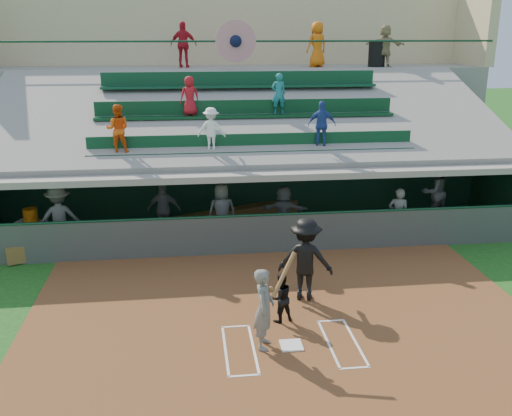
{
  "coord_description": "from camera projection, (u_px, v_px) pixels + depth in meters",
  "views": [
    {
      "loc": [
        -1.89,
        -9.76,
        5.95
      ],
      "look_at": [
        -0.28,
        3.5,
        1.8
      ],
      "focal_mm": 40.0,
      "sensor_mm": 36.0,
      "label": 1
    }
  ],
  "objects": [
    {
      "name": "ground",
      "position": [
        291.0,
        347.0,
        11.23
      ],
      "size": [
        100.0,
        100.0,
        0.0
      ],
      "primitive_type": "plane",
      "color": "#194E15",
      "rests_on": "ground"
    },
    {
      "name": "dirt_slab",
      "position": [
        287.0,
        334.0,
        11.7
      ],
      "size": [
        11.0,
        9.0,
        0.02
      ],
      "primitive_type": "cube",
      "color": "brown",
      "rests_on": "ground"
    },
    {
      "name": "home_plate",
      "position": [
        291.0,
        345.0,
        11.22
      ],
      "size": [
        0.43,
        0.43,
        0.03
      ],
      "primitive_type": "cube",
      "color": "white",
      "rests_on": "dirt_slab"
    },
    {
      "name": "batters_box_chalk",
      "position": [
        291.0,
        346.0,
        11.22
      ],
      "size": [
        2.65,
        1.85,
        0.01
      ],
      "color": "white",
      "rests_on": "dirt_slab"
    },
    {
      "name": "dugout_floor",
      "position": [
        252.0,
        232.0,
        17.62
      ],
      "size": [
        16.0,
        3.5,
        0.04
      ],
      "primitive_type": "cube",
      "color": "gray",
      "rests_on": "ground"
    },
    {
      "name": "concourse_slab",
      "position": [
        233.0,
        124.0,
        23.35
      ],
      "size": [
        20.0,
        3.0,
        4.6
      ],
      "primitive_type": "cube",
      "color": "gray",
      "rests_on": "ground"
    },
    {
      "name": "grandstand",
      "position": [
        240.0,
        138.0,
        20.53
      ],
      "size": [
        20.4,
        10.4,
        7.8
      ],
      "color": "#454A45",
      "rests_on": "ground"
    },
    {
      "name": "batter_at_plate",
      "position": [
        264.0,
        308.0,
        10.97
      ],
      "size": [
        0.89,
        0.76,
        1.95
      ],
      "color": "#5B5D58",
      "rests_on": "dirt_slab"
    },
    {
      "name": "catcher",
      "position": [
        280.0,
        298.0,
        12.04
      ],
      "size": [
        0.62,
        0.55,
        1.09
      ],
      "primitive_type": "imported",
      "rotation": [
        0.0,
        0.0,
        3.44
      ],
      "color": "black",
      "rests_on": "dirt_slab"
    },
    {
      "name": "home_umpire",
      "position": [
        305.0,
        259.0,
        12.96
      ],
      "size": [
        1.41,
        1.04,
        1.94
      ],
      "primitive_type": "imported",
      "rotation": [
        0.0,
        0.0,
        2.86
      ],
      "color": "black",
      "rests_on": "dirt_slab"
    },
    {
      "name": "dugout_bench",
      "position": [
        255.0,
        212.0,
        18.75
      ],
      "size": [
        14.25,
        6.39,
        0.46
      ],
      "primitive_type": "cube",
      "rotation": [
        0.0,
        0.0,
        0.4
      ],
      "color": "brown",
      "rests_on": "dugout_floor"
    },
    {
      "name": "white_table",
      "position": [
        30.0,
        234.0,
        16.32
      ],
      "size": [
        0.95,
        0.82,
        0.71
      ],
      "primitive_type": "cube",
      "rotation": [
        0.0,
        0.0,
        -0.3
      ],
      "color": "silver",
      "rests_on": "dugout_floor"
    },
    {
      "name": "water_cooler",
      "position": [
        30.0,
        215.0,
        16.18
      ],
      "size": [
        0.4,
        0.4,
        0.4
      ],
      "primitive_type": "cylinder",
      "color": "#D4670C",
      "rests_on": "white_table"
    },
    {
      "name": "dugout_player_a",
      "position": [
        59.0,
        218.0,
        15.9
      ],
      "size": [
        1.32,
        0.93,
        1.86
      ],
      "primitive_type": "imported",
      "rotation": [
        0.0,
        0.0,
        3.36
      ],
      "color": "#545651",
      "rests_on": "dugout_floor"
    },
    {
      "name": "dugout_player_b",
      "position": [
        164.0,
        210.0,
        16.95
      ],
      "size": [
        1.02,
        0.52,
        1.67
      ],
      "primitive_type": "imported",
      "rotation": [
        0.0,
        0.0,
        3.02
      ],
      "color": "#555752",
      "rests_on": "dugout_floor"
    },
    {
      "name": "dugout_player_c",
      "position": [
        222.0,
        212.0,
        16.66
      ],
      "size": [
        0.9,
        0.64,
        1.72
      ],
      "primitive_type": "imported",
      "rotation": [
        0.0,
        0.0,
        3.26
      ],
      "color": "#555853",
      "rests_on": "dugout_floor"
    },
    {
      "name": "dugout_player_d",
      "position": [
        284.0,
        212.0,
        16.93
      ],
      "size": [
        1.52,
        0.78,
        1.57
      ],
      "primitive_type": "imported",
      "rotation": [
        0.0,
        0.0,
        2.91
      ],
      "color": "#5A5D58",
      "rests_on": "dugout_floor"
    },
    {
      "name": "dugout_player_e",
      "position": [
        398.0,
        215.0,
        16.57
      ],
      "size": [
        0.69,
        0.57,
        1.61
      ],
      "primitive_type": "imported",
      "rotation": [
        0.0,
        0.0,
        2.78
      ],
      "color": "#575A55",
      "rests_on": "dugout_floor"
    },
    {
      "name": "dugout_player_f",
      "position": [
        434.0,
        192.0,
        18.28
      ],
      "size": [
        1.15,
        1.03,
        1.97
      ],
      "primitive_type": "imported",
      "rotation": [
        0.0,
        0.0,
        3.49
      ],
      "color": "#5B5E58",
      "rests_on": "dugout_floor"
    },
    {
      "name": "trash_bin",
      "position": [
        377.0,
        54.0,
        22.44
      ],
      "size": [
        0.66,
        0.66,
        0.99
      ],
      "primitive_type": "cylinder",
      "color": "black",
      "rests_on": "concourse_slab"
    },
    {
      "name": "concourse_staff_a",
      "position": [
        184.0,
        45.0,
        21.86
      ],
      "size": [
        1.05,
        0.55,
        1.72
      ],
      "primitive_type": "imported",
      "rotation": [
        0.0,
        0.0,
        3.01
      ],
      "color": "red",
      "rests_on": "concourse_slab"
    },
    {
      "name": "concourse_staff_b",
      "position": [
        317.0,
        44.0,
        22.22
      ],
      "size": [
        0.98,
        0.82,
        1.72
      ],
      "primitive_type": "imported",
      "rotation": [
        0.0,
        0.0,
        3.51
      ],
      "color": "orange",
      "rests_on": "concourse_slab"
    },
    {
      "name": "concourse_staff_c",
      "position": [
        385.0,
        46.0,
        22.19
      ],
      "size": [
        1.57,
        1.0,
        1.61
      ],
      "primitive_type": "imported",
      "rotation": [
        0.0,
        0.0,
        2.76
      ],
      "color": "tan",
      "rests_on": "concourse_slab"
    }
  ]
}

